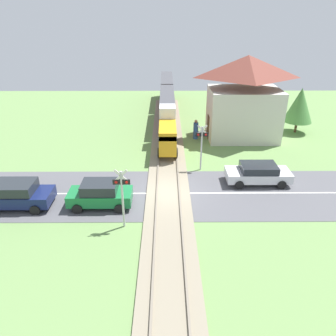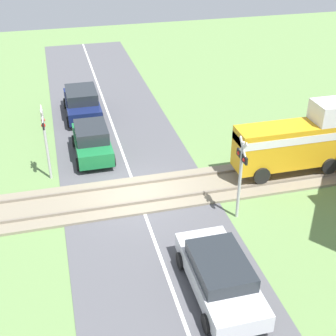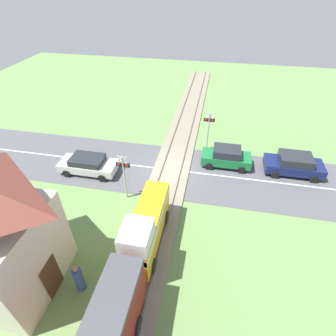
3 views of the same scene
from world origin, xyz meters
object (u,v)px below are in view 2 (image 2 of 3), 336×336
object	(u,v)px
car_far_side	(220,275)
crossing_signal_east_approach	(241,169)
car_behind_queue	(82,102)
car_near_crossing	(92,141)
crossing_signal_west_approach	(45,134)

from	to	relation	value
car_far_side	crossing_signal_east_approach	world-z (taller)	crossing_signal_east_approach
car_behind_queue	car_far_side	bearing A→B (deg)	10.73
car_far_side	car_behind_queue	bearing A→B (deg)	-169.27
car_far_side	crossing_signal_east_approach	xyz separation A→B (m)	(-3.69, 2.10, 1.47)
car_far_side	crossing_signal_east_approach	distance (m)	4.49
car_far_side	crossing_signal_east_approach	size ratio (longest dim) A/B	1.24
car_far_side	crossing_signal_east_approach	bearing A→B (deg)	150.33
car_near_crossing	crossing_signal_west_approach	distance (m)	3.01
car_behind_queue	crossing_signal_west_approach	xyz separation A→B (m)	(6.65, -2.10, 1.39)
car_behind_queue	crossing_signal_east_approach	size ratio (longest dim) A/B	1.21
car_behind_queue	crossing_signal_west_approach	distance (m)	7.11
car_far_side	crossing_signal_west_approach	size ratio (longest dim) A/B	1.24
crossing_signal_west_approach	car_near_crossing	bearing A→B (deg)	128.05
car_near_crossing	car_far_side	bearing A→B (deg)	15.78
car_near_crossing	car_behind_queue	xyz separation A→B (m)	(-5.01, 0.00, 0.00)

